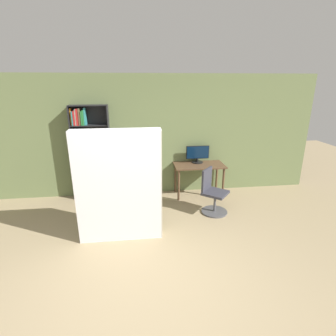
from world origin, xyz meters
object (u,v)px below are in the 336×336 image
object	(u,v)px
bookshelf	(88,154)
mattress_near	(119,187)
office_chair	(213,195)
monitor	(198,154)

from	to	relation	value
bookshelf	mattress_near	size ratio (longest dim) A/B	1.11
office_chair	bookshelf	world-z (taller)	bookshelf
office_chair	mattress_near	world-z (taller)	mattress_near
office_chair	monitor	bearing A→B (deg)	94.95
monitor	office_chair	bearing A→B (deg)	-85.05
monitor	office_chair	distance (m)	1.18
monitor	office_chair	size ratio (longest dim) A/B	0.59
monitor	mattress_near	size ratio (longest dim) A/B	0.29
monitor	bookshelf	bearing A→B (deg)	179.01
office_chair	mattress_near	size ratio (longest dim) A/B	0.48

